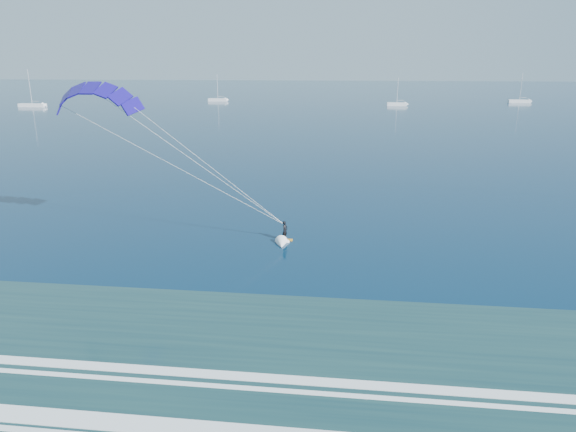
{
  "coord_description": "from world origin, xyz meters",
  "views": [
    {
      "loc": [
        5.96,
        -12.26,
        15.05
      ],
      "look_at": [
        1.54,
        25.1,
        3.78
      ],
      "focal_mm": 32.0,
      "sensor_mm": 36.0,
      "label": 1
    }
  ],
  "objects_px": {
    "sailboat_0": "(32,105)",
    "sailboat_2": "(397,104)",
    "sailboat_1": "(218,100)",
    "sailboat_3": "(519,101)",
    "kitesurfer_rig": "(184,155)"
  },
  "relations": [
    {
      "from": "sailboat_1",
      "to": "sailboat_3",
      "type": "xyz_separation_m",
      "value": [
        118.7,
        6.47,
        0.0
      ]
    },
    {
      "from": "kitesurfer_rig",
      "to": "sailboat_1",
      "type": "xyz_separation_m",
      "value": [
        -39.36,
        165.79,
        -7.0
      ]
    },
    {
      "from": "sailboat_3",
      "to": "sailboat_1",
      "type": "bearing_deg",
      "value": -176.88
    },
    {
      "from": "sailboat_0",
      "to": "sailboat_1",
      "type": "bearing_deg",
      "value": 30.33
    },
    {
      "from": "kitesurfer_rig",
      "to": "sailboat_0",
      "type": "relative_size",
      "value": 1.66
    },
    {
      "from": "kitesurfer_rig",
      "to": "sailboat_3",
      "type": "relative_size",
      "value": 1.9
    },
    {
      "from": "sailboat_0",
      "to": "sailboat_2",
      "type": "relative_size",
      "value": 1.3
    },
    {
      "from": "sailboat_1",
      "to": "sailboat_3",
      "type": "height_order",
      "value": "sailboat_3"
    },
    {
      "from": "kitesurfer_rig",
      "to": "sailboat_1",
      "type": "relative_size",
      "value": 2.02
    },
    {
      "from": "sailboat_2",
      "to": "sailboat_0",
      "type": "bearing_deg",
      "value": -171.08
    },
    {
      "from": "sailboat_2",
      "to": "sailboat_3",
      "type": "xyz_separation_m",
      "value": [
        48.73,
        20.51,
        0.01
      ]
    },
    {
      "from": "sailboat_1",
      "to": "sailboat_2",
      "type": "height_order",
      "value": "sailboat_1"
    },
    {
      "from": "kitesurfer_rig",
      "to": "sailboat_2",
      "type": "relative_size",
      "value": 2.16
    },
    {
      "from": "sailboat_1",
      "to": "sailboat_3",
      "type": "relative_size",
      "value": 0.94
    },
    {
      "from": "sailboat_0",
      "to": "sailboat_3",
      "type": "distance_m",
      "value": 181.77
    }
  ]
}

